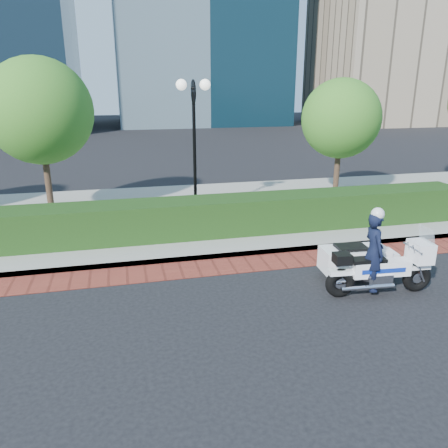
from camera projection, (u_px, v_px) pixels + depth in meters
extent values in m
plane|color=black|center=(191.00, 299.00, 8.94)|extent=(120.00, 120.00, 0.00)
cube|color=maroon|center=(181.00, 270.00, 10.33)|extent=(60.00, 1.00, 0.01)
cube|color=gray|center=(162.00, 215.00, 14.48)|extent=(60.00, 8.00, 0.15)
cube|color=black|center=(170.00, 219.00, 12.08)|extent=(18.00, 1.20, 1.00)
cylinder|color=black|center=(196.00, 213.00, 13.89)|extent=(0.30, 0.30, 0.30)
cylinder|color=black|center=(195.00, 155.00, 13.33)|extent=(0.10, 0.10, 3.70)
cylinder|color=black|center=(193.00, 92.00, 12.77)|extent=(0.04, 0.70, 0.70)
sphere|color=white|center=(181.00, 85.00, 12.63)|extent=(0.32, 0.32, 0.32)
sphere|color=white|center=(205.00, 85.00, 12.79)|extent=(0.32, 0.32, 0.32)
cylinder|color=#332319|center=(48.00, 183.00, 13.82)|extent=(0.20, 0.20, 2.17)
sphere|color=#22721C|center=(39.00, 111.00, 13.15)|extent=(3.20, 3.20, 3.20)
cylinder|color=#332319|center=(337.00, 173.00, 16.06)|extent=(0.20, 0.20, 1.92)
sphere|color=#22721C|center=(341.00, 119.00, 15.47)|extent=(2.80, 2.80, 2.80)
torus|color=black|center=(340.00, 283.00, 8.95)|extent=(0.64, 0.24, 0.63)
torus|color=black|center=(416.00, 277.00, 9.21)|extent=(0.64, 0.24, 0.63)
cube|color=white|center=(380.00, 268.00, 9.00)|extent=(1.25, 0.40, 0.32)
cube|color=silver|center=(377.00, 278.00, 9.06)|extent=(0.55, 0.42, 0.27)
cube|color=white|center=(420.00, 252.00, 9.03)|extent=(0.42, 0.55, 0.43)
cube|color=silver|center=(427.00, 236.00, 8.94)|extent=(0.15, 0.48, 0.38)
cube|color=black|center=(368.00, 260.00, 8.90)|extent=(0.73, 0.34, 0.09)
cube|color=black|center=(342.00, 259.00, 8.79)|extent=(0.35, 0.33, 0.21)
cube|color=white|center=(354.00, 259.00, 9.76)|extent=(1.52, 0.77, 0.52)
cube|color=black|center=(351.00, 247.00, 9.66)|extent=(0.70, 0.52, 0.08)
torus|color=black|center=(341.00, 261.00, 10.25)|extent=(0.48, 0.19, 0.47)
imported|color=black|center=(373.00, 252.00, 8.86)|extent=(0.44, 0.62, 1.64)
sphere|color=white|center=(378.00, 214.00, 8.61)|extent=(0.27, 0.27, 0.27)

